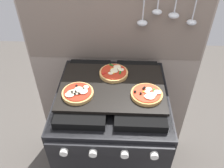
% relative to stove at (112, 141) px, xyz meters
% --- Properties ---
extents(kitchen_backsplash, '(1.10, 0.09, 1.55)m').
position_rel_stove_xyz_m(kitchen_backsplash, '(0.00, 0.34, 0.34)').
color(kitchen_backsplash, gray).
rests_on(kitchen_backsplash, ground_plane).
extents(stove, '(0.60, 0.64, 0.90)m').
position_rel_stove_xyz_m(stove, '(0.00, 0.00, 0.00)').
color(stove, black).
rests_on(stove, ground_plane).
extents(baking_tray, '(0.54, 0.38, 0.02)m').
position_rel_stove_xyz_m(baking_tray, '(0.00, 0.00, 0.46)').
color(baking_tray, black).
rests_on(baking_tray, stove).
extents(pizza_left, '(0.16, 0.16, 0.03)m').
position_rel_stove_xyz_m(pizza_left, '(-0.17, -0.08, 0.48)').
color(pizza_left, tan).
rests_on(pizza_left, baking_tray).
extents(pizza_right, '(0.16, 0.16, 0.03)m').
position_rel_stove_xyz_m(pizza_right, '(0.18, -0.07, 0.48)').
color(pizza_right, tan).
rests_on(pizza_right, baking_tray).
extents(pizza_center, '(0.16, 0.16, 0.03)m').
position_rel_stove_xyz_m(pizza_center, '(0.01, 0.10, 0.48)').
color(pizza_center, tan).
rests_on(pizza_center, baking_tray).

